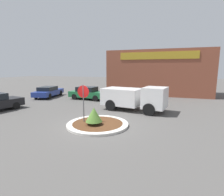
{
  "coord_description": "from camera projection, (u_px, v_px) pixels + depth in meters",
  "views": [
    {
      "loc": [
        4.25,
        -9.78,
        3.55
      ],
      "look_at": [
        0.16,
        2.36,
        1.39
      ],
      "focal_mm": 28.0,
      "sensor_mm": 36.0,
      "label": 1
    }
  ],
  "objects": [
    {
      "name": "ground_plane",
      "position": [
        98.0,
        125.0,
        11.07
      ],
      "size": [
        120.0,
        120.0,
        0.0
      ],
      "primitive_type": "plane",
      "color": "#514F4C"
    },
    {
      "name": "island_shrub",
      "position": [
        94.0,
        115.0,
        10.68
      ],
      "size": [
        1.03,
        1.03,
        1.06
      ],
      "color": "brown",
      "rests_on": "traffic_island"
    },
    {
      "name": "parked_sedan_blue",
      "position": [
        49.0,
        92.0,
        21.93
      ],
      "size": [
        2.66,
        5.01,
        1.34
      ],
      "rotation": [
        0.0,
        0.0,
        1.74
      ],
      "color": "navy",
      "rests_on": "ground_plane"
    },
    {
      "name": "stop_sign",
      "position": [
        83.0,
        97.0,
        11.13
      ],
      "size": [
        0.8,
        0.07,
        2.52
      ],
      "color": "#4C4C51",
      "rests_on": "ground_plane"
    },
    {
      "name": "storefront_building",
      "position": [
        158.0,
        73.0,
        24.72
      ],
      "size": [
        13.51,
        6.07,
        5.96
      ],
      "color": "brown",
      "rests_on": "ground_plane"
    },
    {
      "name": "parked_sedan_green",
      "position": [
        88.0,
        93.0,
        20.35
      ],
      "size": [
        4.55,
        2.21,
        1.46
      ],
      "rotation": [
        0.0,
        0.0,
        -0.07
      ],
      "color": "#1E6638",
      "rests_on": "ground_plane"
    },
    {
      "name": "traffic_island",
      "position": [
        98.0,
        124.0,
        11.05
      ],
      "size": [
        3.88,
        3.88,
        0.14
      ],
      "color": "beige",
      "rests_on": "ground_plane"
    },
    {
      "name": "utility_truck",
      "position": [
        134.0,
        97.0,
        14.81
      ],
      "size": [
        5.65,
        3.02,
        2.08
      ],
      "rotation": [
        0.0,
        0.0,
        -0.17
      ],
      "color": "silver",
      "rests_on": "ground_plane"
    }
  ]
}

